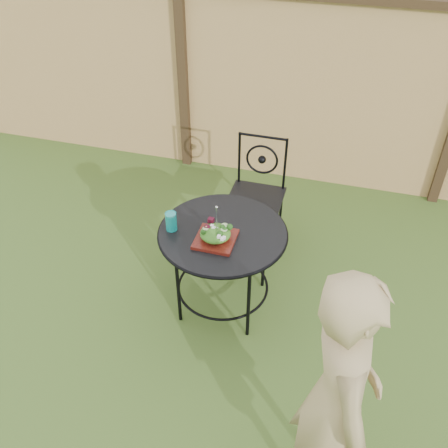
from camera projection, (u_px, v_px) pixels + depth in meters
The scene contains 9 objects.
ground at pixel (259, 336), 3.69m from camera, with size 60.00×60.00×0.00m, color #254817.
fence at pixel (314, 94), 4.73m from camera, with size 8.00×0.12×1.90m.
patio_table at pixel (223, 246), 3.59m from camera, with size 0.92×0.92×0.72m.
patio_chair at pixel (257, 190), 4.27m from camera, with size 0.46×0.46×0.95m.
diner at pixel (338, 398), 2.39m from camera, with size 0.59×0.39×1.62m, color tan.
salad_plate at pixel (215, 239), 3.41m from camera, with size 0.27×0.27×0.02m, color #3E080B.
salad at pixel (215, 233), 3.38m from camera, with size 0.21×0.21×0.08m, color #235614.
fork at pixel (217, 219), 3.30m from camera, with size 0.01×0.01×0.18m, color silver.
drinking_glass at pixel (171, 221), 3.47m from camera, with size 0.08×0.08×0.14m, color #0EA39F.
Camera 1 is at (0.39, -2.33, 2.96)m, focal length 40.00 mm.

